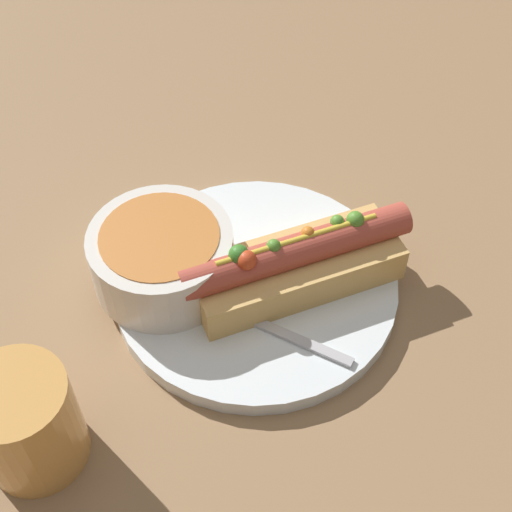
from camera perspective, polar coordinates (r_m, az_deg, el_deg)
ground_plane at (r=0.63m, az=0.00°, el=-2.76°), size 4.00×4.00×0.00m
dinner_plate at (r=0.62m, az=0.00°, el=-2.31°), size 0.25×0.25×0.02m
hot_dog at (r=0.60m, az=3.19°, el=-0.56°), size 0.18×0.15×0.06m
soup_bowl at (r=0.60m, az=-7.53°, el=0.09°), size 0.12×0.12×0.05m
spoon at (r=0.60m, az=-2.94°, el=-3.92°), size 0.04×0.16×0.01m
drinking_glass at (r=0.54m, az=-17.90°, el=-12.59°), size 0.07×0.07×0.09m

